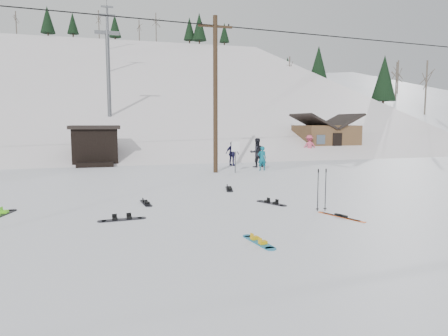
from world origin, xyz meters
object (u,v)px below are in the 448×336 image
object	(u,v)px
hero_skis	(341,216)
utility_pole	(215,92)
cabin	(325,139)
hero_snowboard	(259,241)

from	to	relation	value
hero_skis	utility_pole	bearing A→B (deg)	74.16
cabin	hero_skis	distance (m)	25.15
utility_pole	hero_skis	world-z (taller)	utility_pole
utility_pole	hero_snowboard	world-z (taller)	utility_pole
cabin	hero_snowboard	bearing A→B (deg)	-123.02
hero_snowboard	hero_skis	bearing A→B (deg)	-71.05
hero_snowboard	hero_skis	size ratio (longest dim) A/B	0.84
cabin	hero_snowboard	world-z (taller)	cabin
hero_snowboard	hero_skis	xyz separation A→B (m)	(3.40, 1.78, 0.00)
utility_pole	cabin	bearing A→B (deg)	37.56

